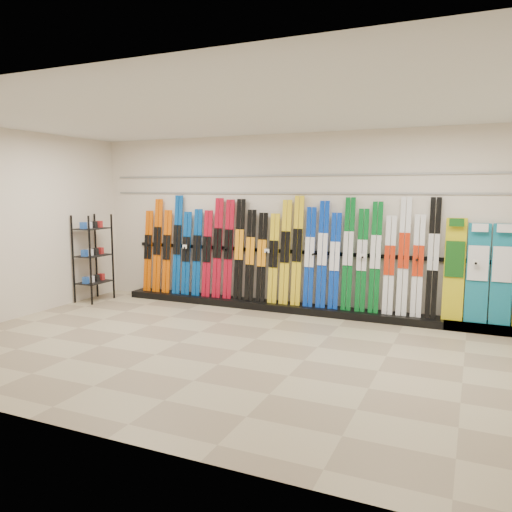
% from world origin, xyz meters
% --- Properties ---
extents(floor, '(8.00, 8.00, 0.00)m').
position_xyz_m(floor, '(0.00, 0.00, 0.00)').
color(floor, gray).
rests_on(floor, ground).
extents(back_wall, '(8.00, 0.00, 8.00)m').
position_xyz_m(back_wall, '(0.00, 2.50, 1.50)').
color(back_wall, beige).
rests_on(back_wall, floor).
extents(left_wall, '(0.00, 5.00, 5.00)m').
position_xyz_m(left_wall, '(-4.00, 0.00, 1.50)').
color(left_wall, beige).
rests_on(left_wall, floor).
extents(ceiling, '(8.00, 8.00, 0.00)m').
position_xyz_m(ceiling, '(0.00, 0.00, 3.00)').
color(ceiling, silver).
rests_on(ceiling, back_wall).
extents(ski_rack_base, '(8.00, 0.40, 0.12)m').
position_xyz_m(ski_rack_base, '(0.22, 2.28, 0.06)').
color(ski_rack_base, black).
rests_on(ski_rack_base, floor).
extents(skis, '(5.37, 0.21, 1.84)m').
position_xyz_m(skis, '(-0.43, 2.32, 0.96)').
color(skis, '#D55402').
rests_on(skis, ski_rack_base).
extents(snowboards, '(1.27, 0.24, 1.52)m').
position_xyz_m(snowboards, '(2.93, 2.35, 0.86)').
color(snowboards, gold).
rests_on(snowboards, ski_rack_base).
extents(accessory_rack, '(0.40, 0.60, 1.61)m').
position_xyz_m(accessory_rack, '(-3.75, 1.58, 0.80)').
color(accessory_rack, black).
rests_on(accessory_rack, floor).
extents(slatwall_rail_0, '(7.60, 0.02, 0.03)m').
position_xyz_m(slatwall_rail_0, '(0.00, 2.48, 2.00)').
color(slatwall_rail_0, gray).
rests_on(slatwall_rail_0, back_wall).
extents(slatwall_rail_1, '(7.60, 0.02, 0.03)m').
position_xyz_m(slatwall_rail_1, '(0.00, 2.48, 2.30)').
color(slatwall_rail_1, gray).
rests_on(slatwall_rail_1, back_wall).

